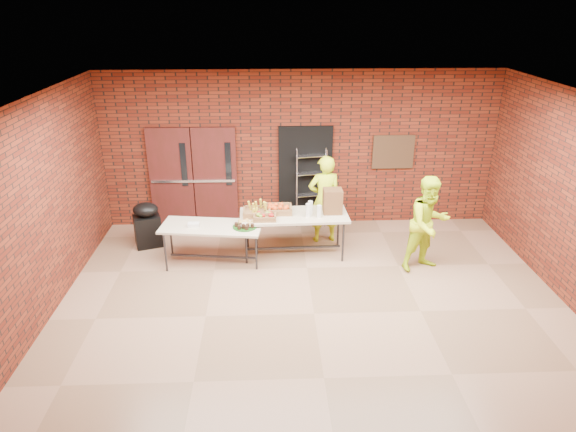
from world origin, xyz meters
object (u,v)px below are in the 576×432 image
object	(u,v)px
table_right	(294,218)
covered_grill	(147,224)
wire_rack	(311,188)
volunteer_woman	(324,199)
volunteer_man	(429,224)
coffee_dispenser	(333,201)
table_left	(211,229)

from	to	relation	value
table_right	covered_grill	xyz separation A→B (m)	(-2.80, 0.49, -0.30)
wire_rack	volunteer_woman	distance (m)	0.76
wire_rack	table_right	bearing A→B (deg)	-117.92
volunteer_man	covered_grill	bearing A→B (deg)	146.67
wire_rack	coffee_dispenser	size ratio (longest dim) A/B	3.71
volunteer_woman	table_left	bearing A→B (deg)	14.99
table_left	coffee_dispenser	size ratio (longest dim) A/B	4.15
coffee_dispenser	table_left	bearing A→B (deg)	-171.28
volunteer_woman	covered_grill	bearing A→B (deg)	-5.47
table_right	volunteer_man	world-z (taller)	volunteer_man
table_right	coffee_dispenser	size ratio (longest dim) A/B	4.43
table_right	coffee_dispenser	bearing A→B (deg)	3.54
table_left	volunteer_man	bearing A→B (deg)	2.19
covered_grill	volunteer_woman	xyz separation A→B (m)	(3.42, 0.09, 0.43)
wire_rack	volunteer_man	xyz separation A→B (m)	(1.88, -1.94, 0.02)
table_left	volunteer_woman	bearing A→B (deg)	29.56
covered_grill	volunteer_man	size ratio (longest dim) A/B	0.51
table_right	volunteer_woman	bearing A→B (deg)	41.29
table_left	table_right	xyz separation A→B (m)	(1.48, 0.27, 0.07)
table_left	volunteer_woman	world-z (taller)	volunteer_woman
volunteer_woman	wire_rack	bearing A→B (deg)	-82.10
coffee_dispenser	volunteer_woman	xyz separation A→B (m)	(-0.09, 0.51, -0.16)
coffee_dispenser	volunteer_woman	distance (m)	0.55
wire_rack	covered_grill	size ratio (longest dim) A/B	1.89
coffee_dispenser	volunteer_woman	world-z (taller)	volunteer_woman
covered_grill	volunteer_woman	bearing A→B (deg)	-17.58
covered_grill	volunteer_man	distance (m)	5.24
table_right	covered_grill	bearing A→B (deg)	168.43
table_left	table_right	distance (m)	1.51
coffee_dispenser	covered_grill	xyz separation A→B (m)	(-3.51, 0.42, -0.59)
coffee_dispenser	covered_grill	size ratio (longest dim) A/B	0.51
wire_rack	coffee_dispenser	xyz separation A→B (m)	(0.29, -1.25, 0.20)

